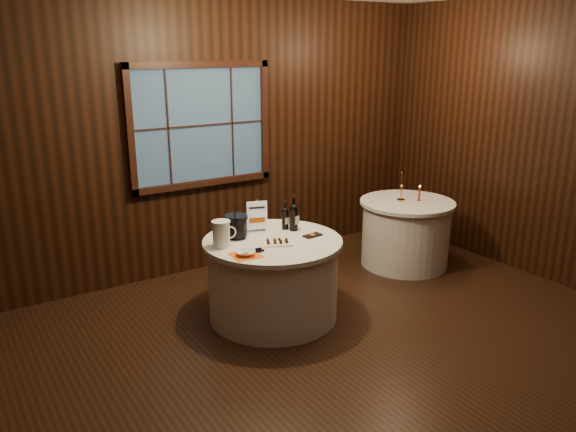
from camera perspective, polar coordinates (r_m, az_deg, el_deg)
ground at (r=4.72m, az=5.09°, el=-14.65°), size 6.00×6.00×0.00m
back_wall at (r=6.23m, az=-8.88°, el=8.15°), size 6.00×0.10×3.00m
main_table at (r=5.27m, az=-1.54°, el=-6.33°), size 1.28×1.28×0.77m
side_table at (r=6.67m, az=11.85°, el=-1.66°), size 1.08×1.08×0.77m
sign_stand at (r=5.32m, az=-3.15°, el=-0.52°), size 0.19×0.14×0.31m
port_bottle_left at (r=5.39m, az=-0.28°, el=-0.09°), size 0.07×0.07×0.28m
port_bottle_right at (r=5.35m, az=0.59°, el=0.06°), size 0.08×0.09×0.34m
ice_bucket at (r=5.17m, az=-5.27°, el=-1.02°), size 0.21×0.21×0.22m
chocolate_plate at (r=5.02m, az=-1.08°, el=-2.68°), size 0.32×0.27×0.04m
chocolate_box at (r=5.23m, az=2.52°, el=-1.98°), size 0.19×0.11×0.01m
grape_bunch at (r=4.84m, az=-3.05°, el=-3.44°), size 0.15×0.08×0.03m
glass_pitcher at (r=4.95m, az=-6.77°, el=-1.79°), size 0.22×0.17×0.24m
orange_napkin at (r=4.76m, az=-4.31°, el=-4.00°), size 0.25×0.25×0.00m
cracker_bowl at (r=4.75m, az=-4.31°, el=-3.75°), size 0.22×0.22×0.04m
brass_candlestick at (r=6.53m, az=11.45°, el=2.60°), size 0.10×0.10×0.35m
red_candle at (r=6.57m, az=13.19°, el=2.11°), size 0.05×0.05×0.18m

